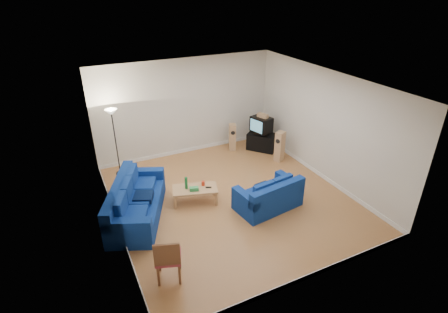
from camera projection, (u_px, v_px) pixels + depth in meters
name	position (u px, v px, depth m)	size (l,w,h in m)	color
room	(231.00, 147.00, 8.84)	(6.01, 6.51, 3.21)	brown
sofa_three_seat	(135.00, 205.00, 8.64)	(1.98, 2.71, 0.96)	navy
sofa_loveseat	(269.00, 197.00, 9.02)	(1.77, 1.14, 0.83)	navy
coffee_table	(195.00, 190.00, 9.23)	(1.29, 0.90, 0.43)	tan
bottle	(186.00, 183.00, 9.12)	(0.08, 0.08, 0.33)	#197233
tissue_box	(194.00, 189.00, 9.09)	(0.23, 0.13, 0.09)	green
red_canister	(203.00, 183.00, 9.31)	(0.09, 0.09, 0.12)	red
remote	(209.00, 187.00, 9.23)	(0.16, 0.05, 0.02)	black
tv_stand	(262.00, 142.00, 12.15)	(0.97, 0.54, 0.59)	black
av_receiver	(261.00, 132.00, 12.00)	(0.45, 0.37, 0.11)	black
television	(261.00, 124.00, 11.83)	(0.65, 0.77, 0.51)	black
centre_speaker	(263.00, 116.00, 11.66)	(0.38, 0.15, 0.13)	tan
speaker_left	(232.00, 137.00, 12.05)	(0.30, 0.34, 0.94)	tan
speaker_right	(280.00, 146.00, 11.31)	(0.37, 0.34, 1.01)	tan
floor_lamp	(113.00, 121.00, 9.98)	(0.36, 0.36, 2.08)	black
dining_chair	(168.00, 258.00, 6.70)	(0.63, 0.63, 1.04)	brown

